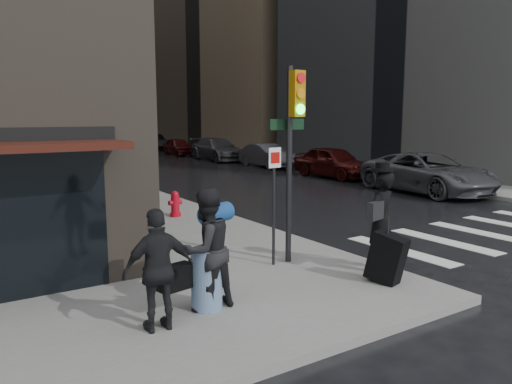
% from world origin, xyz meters
% --- Properties ---
extents(ground, '(140.00, 140.00, 0.00)m').
position_xyz_m(ground, '(0.00, 0.00, 0.00)').
color(ground, black).
rests_on(ground, ground).
extents(sidewalk_left, '(4.00, 50.00, 0.15)m').
position_xyz_m(sidewalk_left, '(0.00, 27.00, 0.07)').
color(sidewalk_left, slate).
rests_on(sidewalk_left, ground).
extents(sidewalk_right, '(3.00, 50.00, 0.15)m').
position_xyz_m(sidewalk_right, '(13.50, 27.00, 0.07)').
color(sidewalk_right, slate).
rests_on(sidewalk_right, ground).
extents(crosswalk, '(8.50, 3.00, 0.01)m').
position_xyz_m(crosswalk, '(7.50, 1.00, 0.00)').
color(crosswalk, silver).
rests_on(crosswalk, ground).
extents(bldg_right_far, '(22.00, 20.00, 25.00)m').
position_xyz_m(bldg_right_far, '(26.00, 58.00, 12.50)').
color(bldg_right_far, '#65635E').
rests_on(bldg_right_far, ground).
extents(bldg_distant, '(40.00, 12.00, 32.00)m').
position_xyz_m(bldg_distant, '(6.00, 78.00, 16.00)').
color(bldg_distant, '#65635E').
rests_on(bldg_distant, ground).
extents(man_overcoat, '(1.10, 1.31, 2.13)m').
position_xyz_m(man_overcoat, '(1.50, -0.21, 1.05)').
color(man_overcoat, black).
rests_on(man_overcoat, ground).
extents(man_jeans, '(1.38, 0.88, 1.88)m').
position_xyz_m(man_jeans, '(-2.10, 0.02, 1.09)').
color(man_jeans, black).
rests_on(man_jeans, ground).
extents(man_greycoat, '(1.04, 0.48, 1.72)m').
position_xyz_m(man_greycoat, '(-2.98, -0.31, 1.01)').
color(man_greycoat, black).
rests_on(man_greycoat, ground).
extents(traffic_light, '(0.98, 0.47, 3.91)m').
position_xyz_m(traffic_light, '(0.47, 1.26, 2.67)').
color(traffic_light, black).
rests_on(traffic_light, ground).
extents(fire_hydrant, '(0.43, 0.33, 0.76)m').
position_xyz_m(fire_hydrant, '(0.47, 6.87, 0.49)').
color(fire_hydrant, '#AE0A1B').
rests_on(fire_hydrant, ground).
extents(parked_car_0, '(3.21, 6.04, 1.62)m').
position_xyz_m(parked_car_0, '(11.32, 6.39, 0.81)').
color(parked_car_0, '#494A4E').
rests_on(parked_car_0, ground).
extents(parked_car_1, '(1.93, 4.66, 1.58)m').
position_xyz_m(parked_car_1, '(11.50, 12.24, 0.79)').
color(parked_car_1, '#3A0C0B').
rests_on(parked_car_1, ground).
extents(parked_car_2, '(1.53, 4.31, 1.42)m').
position_xyz_m(parked_car_2, '(11.50, 18.09, 0.71)').
color(parked_car_2, '#3E3E43').
rests_on(parked_car_2, ground).
extents(parked_car_3, '(2.22, 5.30, 1.53)m').
position_xyz_m(parked_car_3, '(11.30, 23.94, 0.77)').
color(parked_car_3, '#404045').
rests_on(parked_car_3, ground).
extents(parked_car_4, '(1.91, 4.04, 1.34)m').
position_xyz_m(parked_car_4, '(11.01, 29.79, 0.67)').
color(parked_car_4, '#460E0E').
rests_on(parked_car_4, ground).
extents(parked_car_5, '(1.63, 4.46, 1.46)m').
position_xyz_m(parked_car_5, '(11.22, 35.64, 0.73)').
color(parked_car_5, black).
rests_on(parked_car_5, ground).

